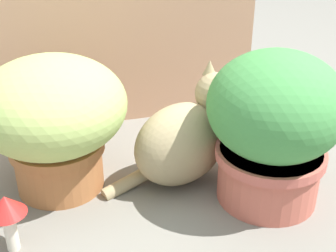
{
  "coord_description": "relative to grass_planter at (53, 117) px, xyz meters",
  "views": [
    {
      "loc": [
        -0.13,
        -0.9,
        0.71
      ],
      "look_at": [
        0.14,
        0.06,
        0.18
      ],
      "focal_mm": 49.4,
      "sensor_mm": 36.0,
      "label": 1
    }
  ],
  "objects": [
    {
      "name": "cat",
      "position": [
        0.32,
        -0.06,
        -0.08
      ],
      "size": [
        0.39,
        0.24,
        0.32
      ],
      "color": "tan",
      "rests_on": "ground"
    },
    {
      "name": "mushroom_ornament_red",
      "position": [
        -0.12,
        -0.22,
        -0.1
      ],
      "size": [
        0.08,
        0.08,
        0.14
      ],
      "color": "silver",
      "rests_on": "ground"
    },
    {
      "name": "ground_plane",
      "position": [
        0.13,
        -0.15,
        -0.2
      ],
      "size": [
        6.0,
        6.0,
        0.0
      ],
      "primitive_type": "plane",
      "color": "slate"
    },
    {
      "name": "grass_planter",
      "position": [
        0.0,
        0.0,
        0.0
      ],
      "size": [
        0.36,
        0.36,
        0.35
      ],
      "color": "#AD683A",
      "rests_on": "ground"
    },
    {
      "name": "cardboard_backdrop",
      "position": [
        0.2,
        0.34,
        0.17
      ],
      "size": [
        0.94,
        0.03,
        0.75
      ],
      "primitive_type": "cube",
      "color": "tan",
      "rests_on": "ground"
    },
    {
      "name": "leafy_planter",
      "position": [
        0.5,
        -0.19,
        0.01
      ],
      "size": [
        0.32,
        0.32,
        0.38
      ],
      "color": "#BF604F",
      "rests_on": "ground"
    }
  ]
}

